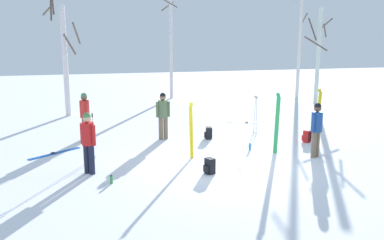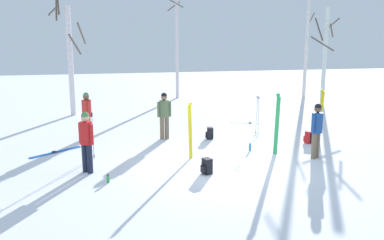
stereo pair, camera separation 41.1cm
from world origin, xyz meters
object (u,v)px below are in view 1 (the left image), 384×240
object	(u,v)px
ski_pair_planted_1	(191,131)
ski_pair_planted_2	(277,124)
person_0	(163,113)
backpack_0	(208,133)
ski_poles_0	(93,135)
birch_tree_1	(171,30)
water_bottle_1	(111,180)
birch_tree_2	(318,54)
backpack_2	(210,166)
person_2	(88,139)
ski_pair_lying_1	(248,122)
backpack_1	(307,136)
person_3	(317,126)
birch_tree_0	(64,56)
ski_pair_planted_0	(318,114)
water_bottle_0	(250,147)
birch_tree_3	(300,33)
person_1	(85,113)
ski_poles_1	(255,114)
ski_pair_lying_0	(55,153)

from	to	relation	value
ski_pair_planted_1	ski_pair_planted_2	size ratio (longest dim) A/B	0.89
person_0	backpack_0	world-z (taller)	person_0
ski_poles_0	birch_tree_1	world-z (taller)	birch_tree_1
water_bottle_1	birch_tree_2	bearing A→B (deg)	40.37
ski_poles_0	backpack_2	xyz separation A→B (m)	(3.07, -2.09, -0.55)
person_2	water_bottle_1	bearing A→B (deg)	-59.97
ski_pair_lying_1	backpack_1	world-z (taller)	backpack_1
person_3	birch_tree_0	distance (m)	11.89
person_0	water_bottle_1	distance (m)	4.74
person_0	ski_pair_lying_1	xyz separation A→B (m)	(4.08, 1.92, -0.97)
backpack_0	birch_tree_0	size ratio (longest dim) A/B	0.08
ski_pair_planted_1	birch_tree_0	xyz separation A→B (m)	(-4.05, 7.97, 1.92)
ski_poles_0	birch_tree_2	world-z (taller)	birch_tree_2
ski_pair_planted_1	ski_pair_planted_0	bearing A→B (deg)	14.30
ski_pair_lying_1	water_bottle_0	world-z (taller)	water_bottle_0
ski_pair_planted_2	backpack_1	distance (m)	2.11
birch_tree_0	birch_tree_3	size ratio (longest dim) A/B	0.76
ski_pair_planted_0	birch_tree_3	bearing A→B (deg)	65.84
birch_tree_2	person_1	bearing A→B (deg)	-157.46
person_2	ski_pair_planted_1	size ratio (longest dim) A/B	0.98
ski_pair_planted_1	water_bottle_1	world-z (taller)	ski_pair_planted_1
ski_pair_planted_2	backpack_2	bearing A→B (deg)	-152.69
backpack_0	person_0	bearing A→B (deg)	166.82
person_3	ski_poles_1	world-z (taller)	person_3
person_2	backpack_2	distance (m)	3.40
person_0	ski_poles_1	size ratio (longest dim) A/B	1.14
ski_pair_lying_1	backpack_1	bearing A→B (deg)	-77.31
person_0	ski_pair_planted_2	world-z (taller)	ski_pair_planted_2
backpack_2	birch_tree_2	bearing A→B (deg)	47.39
ski_pair_lying_1	person_0	bearing A→B (deg)	-154.78
birch_tree_1	birch_tree_2	world-z (taller)	birch_tree_1
backpack_0	birch_tree_0	bearing A→B (deg)	132.06
person_3	ski_pair_lying_1	world-z (taller)	person_3
ski_pair_planted_1	backpack_1	distance (m)	4.59
person_3	ski_pair_planted_0	size ratio (longest dim) A/B	0.93
water_bottle_0	birch_tree_2	world-z (taller)	birch_tree_2
ski_pair_lying_1	water_bottle_1	world-z (taller)	water_bottle_1
ski_pair_planted_0	birch_tree_3	xyz separation A→B (m)	(4.19, 9.35, 2.97)
ski_poles_0	birch_tree_1	xyz separation A→B (m)	(4.70, 11.58, 3.25)
person_0	person_1	size ratio (longest dim) A/B	1.00
backpack_1	birch_tree_1	size ratio (longest dim) A/B	0.06
backpack_0	water_bottle_0	size ratio (longest dim) A/B	1.69
backpack_0	backpack_1	size ratio (longest dim) A/B	1.00
ski_pair_planted_2	water_bottle_0	distance (m)	1.21
ski_pair_lying_0	backpack_0	xyz separation A→B (m)	(5.33, 0.63, 0.20)
backpack_2	ski_pair_planted_1	bearing A→B (deg)	95.91
ski_pair_planted_1	ski_poles_0	bearing A→B (deg)	168.31
person_0	birch_tree_3	size ratio (longest dim) A/B	0.23
backpack_2	water_bottle_0	xyz separation A→B (m)	(1.94, 1.88, -0.09)
ski_pair_lying_1	ski_poles_0	world-z (taller)	ski_poles_0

